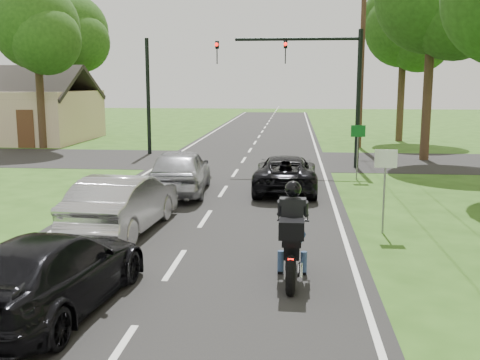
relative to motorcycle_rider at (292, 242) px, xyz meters
name	(u,v)px	position (x,y,z in m)	size (l,w,h in m)	color
ground	(175,265)	(-2.43, 0.70, -0.77)	(140.00, 140.00, 0.00)	#2A4D15
road	(230,181)	(-2.43, 10.70, -0.77)	(8.00, 100.00, 0.01)	black
cross_road	(244,160)	(-2.43, 16.70, -0.77)	(60.00, 7.00, 0.01)	black
motorcycle_rider	(292,242)	(0.00, 0.00, 0.00)	(0.64, 2.28, 1.96)	black
dark_suv	(286,173)	(-0.26, 8.98, -0.13)	(2.10, 4.55, 1.26)	black
silver_sedan	(123,203)	(-4.27, 3.19, -0.02)	(1.56, 4.47, 1.47)	#AAA9AE
silver_suv	(180,171)	(-3.83, 8.20, 0.02)	(1.84, 4.58, 1.56)	#97999F
dark_car_behind	(52,272)	(-3.95, -1.82, -0.10)	(1.85, 4.56, 1.32)	black
traffic_signal	(316,73)	(0.91, 14.70, 3.37)	(6.38, 0.44, 6.00)	black
signal_pole_far	(148,97)	(-7.63, 18.70, 2.23)	(0.20, 0.20, 6.00)	black
utility_pole_far	(362,58)	(3.77, 22.70, 4.31)	(1.60, 0.28, 10.00)	#4E3223
sign_white	(385,171)	(2.27, 3.68, 0.83)	(0.55, 0.07, 2.12)	slate
sign_green	(358,139)	(2.47, 11.68, 0.83)	(0.55, 0.07, 2.12)	slate
tree_row_d	(441,2)	(6.68, 17.46, 6.66)	(5.76, 5.58, 10.45)	#332316
tree_row_e	(409,32)	(7.05, 26.48, 6.06)	(5.28, 5.12, 9.61)	#332316
tree_left_near	(39,31)	(-14.16, 20.49, 5.76)	(5.12, 4.96, 9.22)	#332316
tree_left_far	(74,35)	(-16.12, 30.46, 6.36)	(5.76, 5.58, 10.14)	#332316
house	(10,113)	(-18.43, 24.70, 1.00)	(10.20, 8.00, 4.84)	#C7B18A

